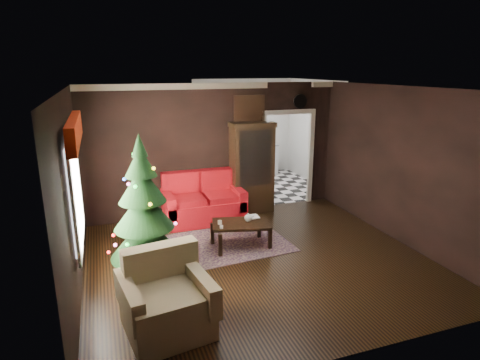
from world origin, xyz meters
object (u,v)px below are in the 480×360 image
object	(u,v)px
loveseat	(204,198)
floor_lamp	(142,193)
wall_clock	(300,101)
kitchen_table	(255,177)
coffee_table	(241,234)
christmas_tree	(143,206)
curio_cabinet	(252,170)
teapot	(248,218)
armchair	(166,297)

from	to	relation	value
loveseat	floor_lamp	distance (m)	1.33
wall_clock	kitchen_table	bearing A→B (deg)	113.75
coffee_table	wall_clock	xyz separation A→B (m)	(2.05, 1.86, 2.14)
floor_lamp	coffee_table	xyz separation A→B (m)	(1.56, -1.17, -0.59)
christmas_tree	wall_clock	xyz separation A→B (m)	(3.73, 2.14, 1.33)
curio_cabinet	teapot	xyz separation A→B (m)	(-0.71, -1.69, -0.42)
loveseat	christmas_tree	xyz separation A→B (m)	(-1.38, -1.74, 0.55)
curio_cabinet	coffee_table	bearing A→B (deg)	-116.69
kitchen_table	loveseat	bearing A→B (deg)	-137.49
floor_lamp	wall_clock	bearing A→B (deg)	10.91
curio_cabinet	wall_clock	bearing A→B (deg)	8.53
curio_cabinet	wall_clock	distance (m)	1.88
coffee_table	curio_cabinet	bearing A→B (deg)	63.31
christmas_tree	teapot	distance (m)	1.91
armchair	coffee_table	world-z (taller)	armchair
loveseat	wall_clock	distance (m)	3.04
loveseat	teapot	world-z (taller)	loveseat
armchair	teapot	xyz separation A→B (m)	(1.77, 1.96, 0.07)
kitchen_table	christmas_tree	bearing A→B (deg)	-133.15
wall_clock	coffee_table	bearing A→B (deg)	-137.68
loveseat	floor_lamp	world-z (taller)	floor_lamp
armchair	kitchen_table	distance (m)	5.97
floor_lamp	teapot	size ratio (longest dim) A/B	9.27
floor_lamp	coffee_table	world-z (taller)	floor_lamp
curio_cabinet	teapot	world-z (taller)	curio_cabinet
armchair	teapot	world-z (taller)	armchair
coffee_table	teapot	size ratio (longest dim) A/B	6.35
curio_cabinet	floor_lamp	distance (m)	2.46
armchair	wall_clock	xyz separation A→B (m)	(3.68, 3.83, 1.92)
christmas_tree	teapot	world-z (taller)	christmas_tree
coffee_table	loveseat	bearing A→B (deg)	101.73
loveseat	floor_lamp	size ratio (longest dim) A/B	1.17
coffee_table	kitchen_table	distance (m)	3.46
armchair	kitchen_table	bearing A→B (deg)	49.64
coffee_table	kitchen_table	xyz separation A→B (m)	(1.50, 3.11, 0.14)
loveseat	armchair	bearing A→B (deg)	-111.20
loveseat	curio_cabinet	bearing A→B (deg)	10.83
floor_lamp	christmas_tree	xyz separation A→B (m)	(-0.12, -1.44, 0.22)
floor_lamp	kitchen_table	world-z (taller)	floor_lamp
teapot	wall_clock	xyz separation A→B (m)	(1.91, 1.87, 1.85)
curio_cabinet	coffee_table	xyz separation A→B (m)	(-0.85, -1.68, -0.71)
floor_lamp	coffee_table	distance (m)	2.04
christmas_tree	armchair	xyz separation A→B (m)	(0.05, -1.69, -0.59)
curio_cabinet	christmas_tree	size ratio (longest dim) A/B	0.90
loveseat	kitchen_table	distance (m)	2.45
teapot	christmas_tree	bearing A→B (deg)	-171.54
armchair	wall_clock	distance (m)	5.65
christmas_tree	wall_clock	size ratio (longest dim) A/B	6.59
christmas_tree	coffee_table	xyz separation A→B (m)	(1.68, 0.28, -0.81)
curio_cabinet	christmas_tree	world-z (taller)	christmas_tree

